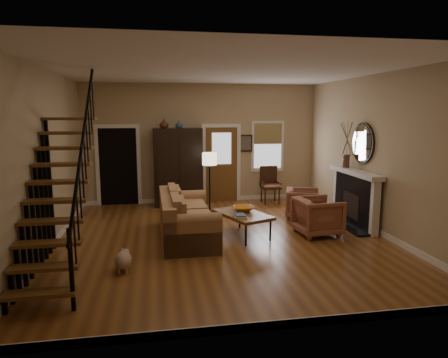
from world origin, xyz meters
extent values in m
plane|color=brown|center=(0.00, 0.00, 0.00)|extent=(7.00, 7.00, 0.00)
plane|color=white|center=(0.00, 0.00, 3.30)|extent=(7.00, 7.00, 0.00)
cube|color=tan|center=(0.00, 3.50, 1.65)|extent=(6.50, 0.04, 3.30)
cube|color=tan|center=(-3.25, 0.00, 1.65)|extent=(0.04, 7.00, 3.30)
cube|color=tan|center=(3.25, 0.00, 1.65)|extent=(0.04, 7.00, 3.30)
cube|color=black|center=(-2.30, 3.65, 1.05)|extent=(1.00, 0.36, 2.10)
cube|color=brown|center=(0.55, 3.48, 1.05)|extent=(0.90, 0.06, 2.10)
cube|color=silver|center=(1.90, 3.47, 1.55)|extent=(0.96, 0.06, 1.46)
cube|color=black|center=(3.13, 0.50, 0.57)|extent=(0.24, 1.60, 1.15)
cube|color=white|center=(3.07, 0.50, 1.20)|extent=(0.30, 1.95, 0.10)
cylinder|color=silver|center=(3.20, 0.50, 1.85)|extent=(0.05, 0.90, 0.90)
imported|color=#4C2619|center=(-1.05, 3.05, 2.22)|extent=(0.24, 0.24, 0.25)
imported|color=#334C60|center=(-0.65, 3.05, 2.21)|extent=(0.20, 0.20, 0.21)
imported|color=orange|center=(0.49, 0.25, 0.54)|extent=(0.43, 0.43, 0.11)
imported|color=brown|center=(1.99, -0.07, 0.39)|extent=(0.93, 0.91, 0.78)
imported|color=brown|center=(2.17, 1.28, 0.35)|extent=(0.99, 0.98, 0.71)
camera|label=1|loc=(-1.27, -7.63, 2.50)|focal=32.00mm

